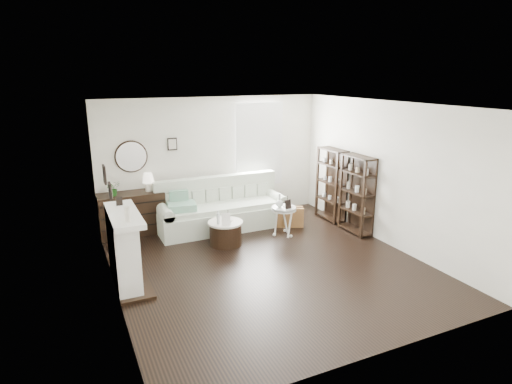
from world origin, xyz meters
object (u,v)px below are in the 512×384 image
sofa (221,211)px  drum_table (226,233)px  pedestal_table (284,209)px  dresser (132,214)px

sofa → drum_table: sofa is taller
pedestal_table → sofa: bearing=133.9°
dresser → drum_table: bearing=-41.4°
sofa → drum_table: size_ratio=4.09×
sofa → dresser: sofa is taller
pedestal_table → drum_table: bearing=177.9°
sofa → drum_table: 1.00m
drum_table → pedestal_table: bearing=-2.1°
dresser → sofa: bearing=-12.2°
dresser → pedestal_table: dresser is taller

